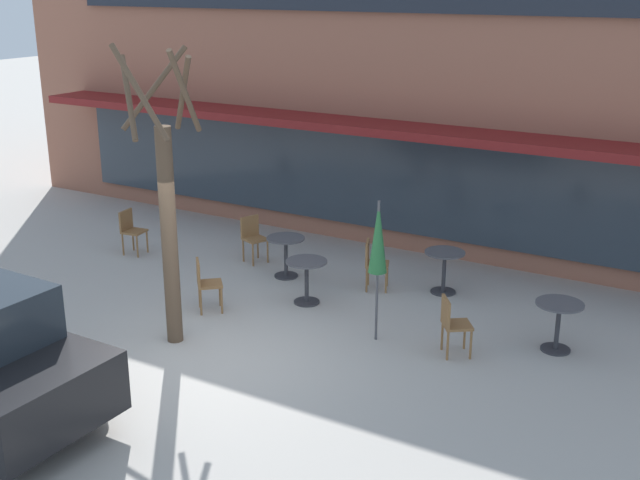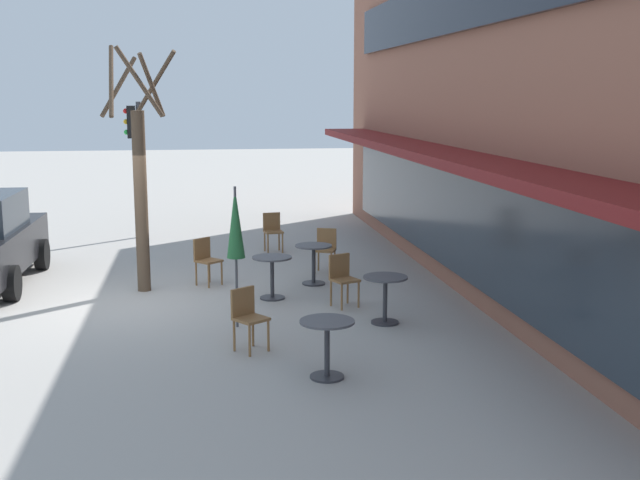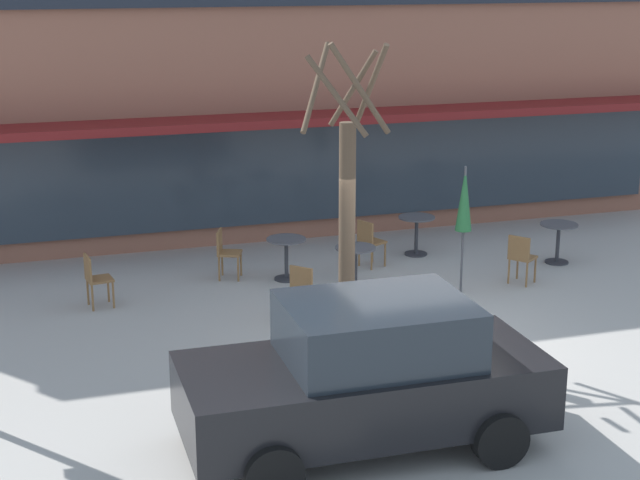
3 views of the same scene
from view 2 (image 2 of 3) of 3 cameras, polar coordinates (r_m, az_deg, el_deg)
name	(u,v)px [view 2 (image 2 of 3)]	position (r m, az deg, el deg)	size (l,w,h in m)	color
ground_plane	(122,304)	(14.31, -13.89, -4.45)	(80.00, 80.00, 0.00)	#ADA8A0
cafe_table_near_wall	(272,270)	(14.17, -3.43, -2.16)	(0.70, 0.70, 0.76)	#333338
cafe_table_streetside	(385,292)	(12.66, 4.66, -3.68)	(0.70, 0.70, 0.76)	#333338
cafe_table_by_tree	(327,339)	(10.23, 0.50, -7.06)	(0.70, 0.70, 0.76)	#333338
cafe_table_mid_patio	(314,258)	(15.22, -0.46, -1.26)	(0.70, 0.70, 0.76)	#333338
patio_umbrella_green_folded	(235,224)	(12.27, -6.03, 1.16)	(0.28, 0.28, 2.20)	#4C4C51
cafe_chair_0	(273,229)	(18.46, -3.39, 0.79)	(0.45, 0.45, 0.89)	olive
cafe_chair_1	(206,258)	(15.34, -8.12, -1.24)	(0.57, 0.57, 0.89)	olive
cafe_chair_2	(248,314)	(11.36, -5.18, -5.27)	(0.56, 0.56, 0.89)	olive
cafe_chair_3	(342,276)	(13.66, 1.60, -2.57)	(0.52, 0.52, 0.89)	olive
cafe_chair_4	(326,247)	(16.26, 0.40, -0.48)	(0.52, 0.52, 0.89)	olive
street_tree	(140,180)	(14.86, -12.69, 4.19)	(1.22, 1.38, 4.44)	brown
traffic_light_pole	(136,146)	(20.66, -12.97, 6.50)	(0.26, 0.44, 3.40)	#47474C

